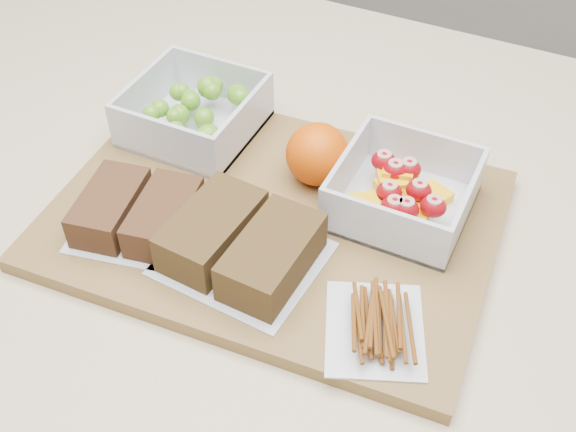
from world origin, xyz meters
name	(u,v)px	position (x,y,z in m)	size (l,w,h in m)	color
cutting_board	(273,220)	(0.00, 0.02, 0.91)	(0.42, 0.30, 0.02)	olive
grape_container	(196,113)	(-0.14, 0.10, 0.94)	(0.13, 0.13, 0.05)	silver
fruit_container	(403,194)	(0.10, 0.08, 0.94)	(0.12, 0.12, 0.05)	silver
orange	(317,154)	(0.01, 0.08, 0.95)	(0.06, 0.06, 0.06)	#E75205
sandwich_bag_left	(137,213)	(-0.11, -0.05, 0.93)	(0.13, 0.12, 0.04)	silver
sandwich_bag_center	(242,244)	(0.00, -0.05, 0.94)	(0.14, 0.13, 0.04)	silver
pretzel_bag	(376,322)	(0.13, -0.07, 0.93)	(0.11, 0.12, 0.02)	silver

